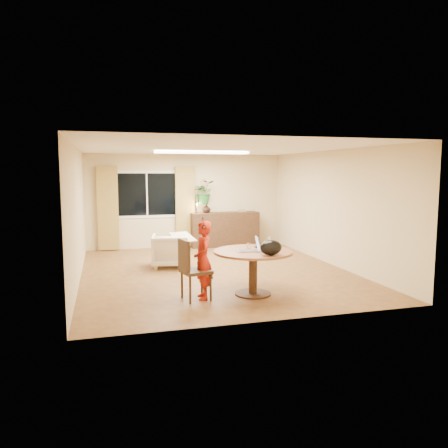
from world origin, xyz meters
name	(u,v)px	position (x,y,z in m)	size (l,w,h in m)	color
floor	(215,271)	(0.00, 0.00, 0.00)	(6.50, 6.50, 0.00)	brown
ceiling	(215,148)	(0.00, 0.00, 2.60)	(6.50, 6.50, 0.00)	white
wall_back	(186,201)	(0.00, 3.25, 1.30)	(5.50, 5.50, 0.00)	#D7BF8B
wall_left	(77,214)	(-2.75, 0.00, 1.30)	(6.50, 6.50, 0.00)	#D7BF8B
wall_right	(332,208)	(2.75, 0.00, 1.30)	(6.50, 6.50, 0.00)	#D7BF8B
window	(147,194)	(-1.10, 3.23, 1.50)	(1.70, 0.03, 1.30)	white
curtain_left	(108,208)	(-2.15, 3.15, 1.15)	(0.55, 0.08, 2.25)	olive
curtain_right	(185,207)	(-0.05, 3.15, 1.15)	(0.55, 0.08, 2.25)	olive
ceiling_panel	(202,152)	(0.00, 1.20, 2.57)	(2.20, 0.35, 0.05)	white
dining_table	(253,260)	(0.19, -1.91, 0.61)	(1.36, 1.36, 0.77)	brown
dining_chair	(196,269)	(-0.81, -1.94, 0.51)	(0.49, 0.45, 1.02)	black
child	(203,260)	(-0.69, -1.91, 0.66)	(0.31, 0.48, 1.31)	red
laptop	(248,244)	(0.09, -1.94, 0.90)	(0.39, 0.26, 0.26)	#B7B7BC
tumbler	(249,246)	(0.19, -1.68, 0.82)	(0.07, 0.07, 0.10)	white
wine_glass	(269,242)	(0.56, -1.73, 0.87)	(0.07, 0.07, 0.20)	white
pot_lid	(260,246)	(0.42, -1.62, 0.79)	(0.20, 0.20, 0.03)	white
handbag	(271,248)	(0.33, -2.37, 0.90)	(0.37, 0.22, 0.25)	black
armchair	(170,250)	(-0.85, 0.73, 0.37)	(0.78, 0.80, 0.73)	beige
throw	(183,234)	(-0.58, 0.64, 0.75)	(0.45, 0.55, 0.03)	beige
sideboard	(225,229)	(1.05, 3.01, 0.49)	(1.94, 0.47, 0.97)	black
vase	(206,208)	(0.52, 3.01, 1.10)	(0.24, 0.24, 0.25)	black
bouquet	(204,192)	(0.46, 3.01, 1.55)	(0.59, 0.51, 0.66)	#316124
book_stack	(242,211)	(1.58, 3.01, 1.01)	(0.18, 0.14, 0.08)	olive
desk_lamp	(197,207)	(0.24, 2.96, 1.14)	(0.14, 0.14, 0.35)	black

